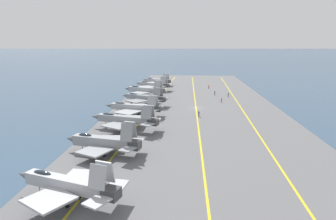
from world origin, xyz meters
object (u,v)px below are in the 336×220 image
object	(u,v)px
parked_jet_second	(103,142)
crew_brown_vest	(215,93)
parked_jet_seventh	(153,85)
crew_red_vest	(209,87)
crew_green_vest	(228,94)
parked_jet_eighth	(157,81)
parked_jet_nearest	(67,184)
crew_blue_vest	(199,113)
parked_jet_fourth	(134,107)
crew_purple_vest	(221,100)
parked_jet_sixth	(145,90)
parked_jet_third	(125,119)
parked_jet_fifth	(144,98)

from	to	relation	value
parked_jet_second	crew_brown_vest	size ratio (longest dim) A/B	8.64
parked_jet_seventh	crew_red_vest	distance (m)	25.23
crew_green_vest	parked_jet_eighth	bearing A→B (deg)	45.66
parked_jet_nearest	crew_blue_vest	distance (m)	50.70
parked_jet_second	parked_jet_fourth	xyz separation A→B (m)	(29.45, -0.42, 0.13)
parked_jet_seventh	crew_red_vest	bearing A→B (deg)	-76.22
parked_jet_nearest	crew_purple_vest	size ratio (longest dim) A/B	9.65
crew_red_vest	parked_jet_nearest	bearing A→B (deg)	166.02
crew_brown_vest	crew_purple_vest	bearing A→B (deg)	-176.24
parked_jet_sixth	crew_blue_vest	distance (m)	35.44
parked_jet_fourth	parked_jet_seventh	world-z (taller)	parked_jet_seventh
crew_blue_vest	crew_red_vest	bearing A→B (deg)	-6.84
parked_jet_second	crew_blue_vest	world-z (taller)	parked_jet_second
parked_jet_fourth	parked_jet_eighth	bearing A→B (deg)	-0.20
parked_jet_eighth	crew_brown_vest	world-z (taller)	parked_jet_eighth
parked_jet_nearest	parked_jet_third	size ratio (longest dim) A/B	0.92
crew_red_vest	parked_jet_second	bearing A→B (deg)	163.09
parked_jet_nearest	crew_green_vest	distance (m)	84.82
crew_red_vest	parked_jet_fifth	bearing A→B (deg)	147.95
crew_purple_vest	crew_brown_vest	xyz separation A→B (m)	(14.95, 0.98, 0.06)
parked_jet_second	crew_green_vest	distance (m)	69.03
crew_green_vest	crew_purple_vest	distance (m)	11.75
crew_red_vest	crew_purple_vest	xyz separation A→B (m)	(-31.29, -2.25, -0.04)
parked_jet_nearest	parked_jet_seventh	xyz separation A→B (m)	(93.21, -0.25, -0.10)
parked_jet_fourth	crew_brown_vest	distance (m)	44.34
parked_jet_sixth	parked_jet_eighth	world-z (taller)	parked_jet_sixth
parked_jet_seventh	parked_jet_second	bearing A→B (deg)	179.67
parked_jet_fifth	crew_purple_vest	distance (m)	26.85
parked_jet_sixth	crew_green_vest	world-z (taller)	parked_jet_sixth
parked_jet_third	crew_green_vest	distance (m)	55.29
crew_red_vest	crew_green_vest	bearing A→B (deg)	-163.37
parked_jet_fourth	crew_red_vest	bearing A→B (deg)	-25.02
crew_purple_vest	parked_jet_third	bearing A→B (deg)	143.34
parked_jet_fourth	parked_jet_fifth	world-z (taller)	parked_jet_fifth
crew_red_vest	crew_blue_vest	world-z (taller)	crew_red_vest
crew_purple_vest	crew_red_vest	bearing A→B (deg)	4.10
parked_jet_eighth	parked_jet_third	bearing A→B (deg)	-179.82
crew_purple_vest	crew_brown_vest	world-z (taller)	crew_brown_vest
parked_jet_seventh	crew_purple_vest	world-z (taller)	parked_jet_seventh
parked_jet_third	parked_jet_fifth	xyz separation A→B (m)	(28.67, -0.28, -0.05)
parked_jet_sixth	parked_jet_eighth	size ratio (longest dim) A/B	1.10
parked_jet_fifth	crew_purple_vest	world-z (taller)	parked_jet_fifth
parked_jet_fourth	crew_red_vest	size ratio (longest dim) A/B	9.82
crew_brown_vest	parked_jet_sixth	bearing A→B (deg)	102.75
parked_jet_nearest	crew_brown_vest	bearing A→B (deg)	-17.40
crew_red_vest	parked_jet_sixth	bearing A→B (deg)	131.16
crew_brown_vest	parked_jet_eighth	bearing A→B (deg)	44.73
parked_jet_third	parked_jet_eighth	bearing A→B (deg)	0.18
parked_jet_fifth	parked_jet_eighth	world-z (taller)	parked_jet_fifth
parked_jet_seventh	crew_blue_vest	world-z (taller)	parked_jet_seventh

